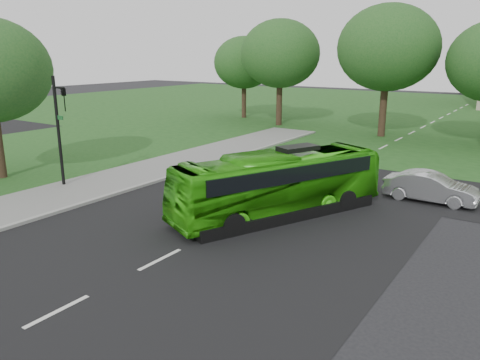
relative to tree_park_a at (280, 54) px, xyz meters
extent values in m
plane|color=black|center=(12.07, -27.38, -6.77)|extent=(160.00, 160.00, 0.00)
cube|color=black|center=(12.07, -7.38, -6.76)|extent=(14.00, 120.00, 0.01)
cube|color=black|center=(12.07, -13.38, -6.76)|extent=(80.00, 12.00, 0.01)
cube|color=silver|center=(12.07, -12.38, -6.75)|extent=(0.15, 90.00, 0.01)
cube|color=#1C4B19|center=(12.07, 17.62, -6.76)|extent=(120.00, 60.00, 0.01)
cube|color=#1C4B19|center=(-7.93, -22.38, -6.76)|extent=(18.00, 60.00, 0.01)
cylinder|color=black|center=(0.00, 0.00, -4.88)|extent=(0.57, 0.57, 3.78)
ellipsoid|color=#194D1C|center=(0.00, 0.00, 0.02)|extent=(7.51, 7.51, 6.38)
cylinder|color=black|center=(10.37, -0.69, -4.78)|extent=(0.60, 0.60, 3.97)
ellipsoid|color=#194D1C|center=(10.37, -0.69, 0.47)|extent=(8.17, 8.17, 6.95)
cylinder|color=black|center=(-5.95, 2.75, -5.12)|extent=(0.50, 0.50, 3.29)
ellipsoid|color=#194D1C|center=(-5.95, 2.75, -0.90)|extent=(6.46, 6.46, 5.49)
imported|color=#32AC12|center=(13.07, -23.04, -5.40)|extent=(6.15, 9.93, 2.75)
imported|color=silver|center=(18.08, -17.38, -6.08)|extent=(4.22, 1.51, 1.39)
cylinder|color=black|center=(1.57, -25.59, -3.90)|extent=(0.16, 0.16, 5.73)
cylinder|color=black|center=(1.97, -25.59, -1.61)|extent=(0.80, 0.09, 0.09)
imported|color=black|center=(2.26, -25.59, -2.18)|extent=(0.25, 0.27, 1.15)
cube|color=#195926|center=(1.74, -25.59, -3.10)|extent=(0.57, 0.05, 0.21)
camera|label=1|loc=(22.54, -39.96, 0.01)|focal=35.00mm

